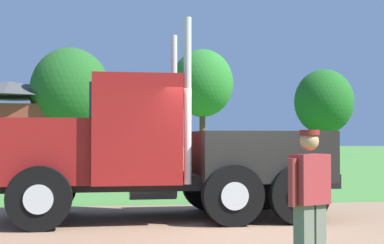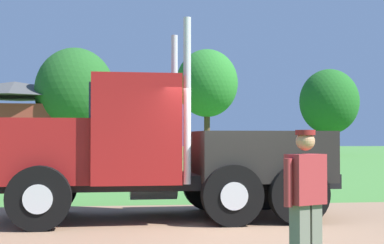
% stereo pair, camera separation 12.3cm
% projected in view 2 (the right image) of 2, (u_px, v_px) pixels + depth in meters
% --- Properties ---
extents(ground_plane, '(200.00, 200.00, 0.00)m').
position_uv_depth(ground_plane, '(232.00, 225.00, 10.69)').
color(ground_plane, '#478237').
extents(dirt_track, '(120.00, 6.43, 0.01)m').
position_uv_depth(dirt_track, '(232.00, 224.00, 10.69)').
color(dirt_track, '#957155').
rests_on(dirt_track, ground_plane).
extents(truck_foreground_white, '(6.90, 2.93, 3.81)m').
position_uv_depth(truck_foreground_white, '(155.00, 153.00, 11.51)').
color(truck_foreground_white, black).
rests_on(truck_foreground_white, ground_plane).
extents(visitor_walking_mid, '(0.58, 0.42, 1.68)m').
position_uv_depth(visitor_walking_mid, '(306.00, 196.00, 6.78)').
color(visitor_walking_mid, '#B22D33').
rests_on(visitor_walking_mid, ground_plane).
extents(shed_building, '(11.27, 6.43, 5.40)m').
position_uv_depth(shed_building, '(14.00, 123.00, 39.20)').
color(shed_building, brown).
rests_on(shed_building, ground_plane).
extents(tree_mid, '(5.29, 5.29, 7.62)m').
position_uv_depth(tree_mid, '(75.00, 91.00, 38.89)').
color(tree_mid, '#513823').
rests_on(tree_mid, ground_plane).
extents(tree_right, '(4.61, 4.61, 8.23)m').
position_uv_depth(tree_right, '(207.00, 83.00, 43.52)').
color(tree_right, '#513823').
rests_on(tree_right, ground_plane).
extents(tree_far_right, '(5.57, 5.57, 8.09)m').
position_uv_depth(tree_far_right, '(329.00, 102.00, 54.87)').
color(tree_far_right, '#513823').
rests_on(tree_far_right, ground_plane).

